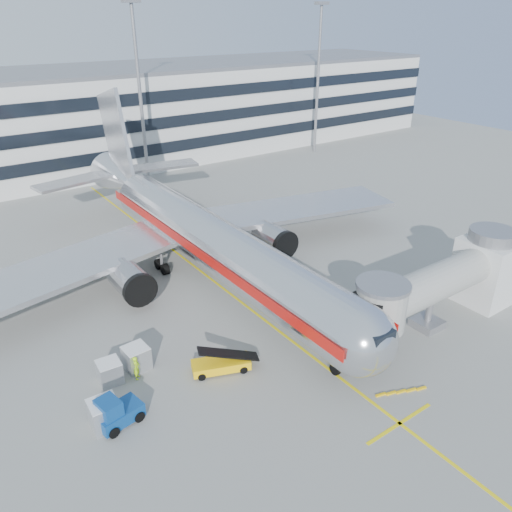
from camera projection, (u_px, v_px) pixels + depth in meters
ground at (270, 324)px, 42.33m from camera, size 180.00×180.00×0.00m
lead_in_line at (210, 278)px, 49.65m from camera, size 0.25×70.00×0.01m
stop_bar at (400, 423)px, 32.07m from camera, size 6.00×0.25×0.01m
main_jet at (199, 233)px, 49.06m from camera, size 50.95×48.70×16.06m
jet_bridge at (446, 281)px, 41.10m from camera, size 17.80×4.50×7.00m
terminal at (58, 121)px, 81.35m from camera, size 150.00×24.25×15.60m
light_mast_centre at (139, 82)px, 70.72m from camera, size 2.40×1.20×25.45m
light_mast_east at (318, 68)px, 88.39m from camera, size 2.40×1.20×25.45m
belt_loader at (221, 364)px, 36.56m from camera, size 4.55×2.95×2.14m
baggage_tug at (116, 413)px, 31.63m from camera, size 3.16×2.31×2.18m
cargo_container_left at (110, 372)px, 35.39m from camera, size 1.68×1.68×1.67m
cargo_container_right at (136, 358)px, 36.74m from camera, size 1.80×1.80×1.80m
cargo_container_front at (105, 414)px, 31.54m from camera, size 1.85×1.85×1.89m
ramp_worker at (137, 368)px, 35.65m from camera, size 0.76×0.82×1.87m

